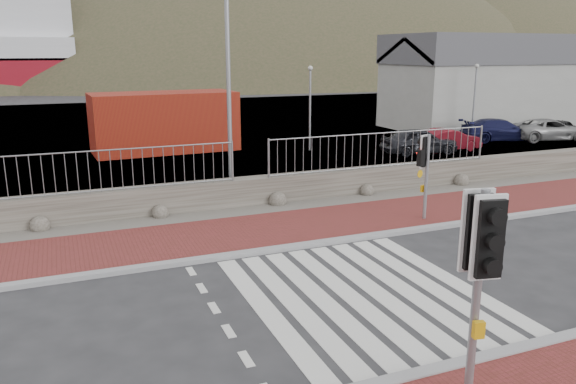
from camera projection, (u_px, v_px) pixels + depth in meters
name	position (u px, v px, depth m)	size (l,w,h in m)	color
ground	(363.00, 294.00, 11.49)	(220.00, 220.00, 0.00)	#28282B
sidewalk_far	(282.00, 229.00, 15.52)	(40.00, 3.00, 0.08)	maroon
kerb_near	(458.00, 365.00, 8.78)	(40.00, 0.25, 0.12)	gray
kerb_far	(304.00, 245.00, 14.17)	(40.00, 0.25, 0.12)	gray
zebra_crossing	(363.00, 293.00, 11.49)	(4.62, 5.60, 0.01)	silver
gravel_strip	(258.00, 211.00, 17.31)	(40.00, 1.50, 0.06)	#59544C
stone_wall	(250.00, 192.00, 17.93)	(40.00, 0.60, 0.90)	#4D483F
railing	(251.00, 150.00, 17.46)	(18.07, 0.07, 1.22)	gray
quay	(150.00, 127.00, 36.53)	(120.00, 40.00, 0.50)	#4C4C4F
water	(105.00, 91.00, 67.94)	(220.00, 50.00, 0.05)	#3F4C54
harbor_building	(483.00, 81.00, 35.96)	(12.20, 6.20, 5.80)	#9E9E99
hills_backdrop	(143.00, 214.00, 98.50)	(254.00, 90.00, 100.00)	#313721
traffic_signal_near	(480.00, 252.00, 7.47)	(0.49, 0.35, 3.09)	gray
traffic_signal_far	(427.00, 159.00, 15.91)	(0.63, 0.36, 2.54)	gray
streetlight	(231.00, 61.00, 17.61)	(1.60, 0.85, 8.03)	gray
shipping_container	(165.00, 122.00, 27.49)	(6.87, 2.86, 2.86)	maroon
car_a	(419.00, 141.00, 26.85)	(1.48, 3.68, 1.25)	black
car_b	(448.00, 140.00, 27.65)	(1.17, 3.36, 1.11)	#600D17
car_c	(499.00, 130.00, 30.67)	(1.70, 4.19, 1.22)	#12143A
car_d	(549.00, 130.00, 30.95)	(1.95, 4.24, 1.18)	gray
car_e	(560.00, 129.00, 31.54)	(1.31, 3.25, 1.11)	black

